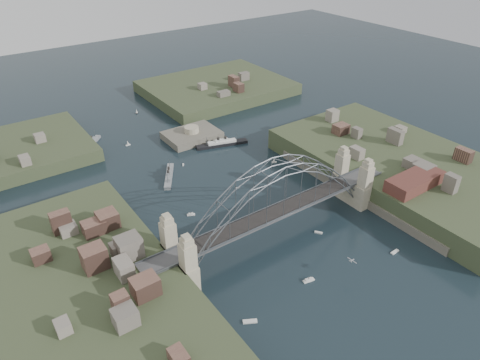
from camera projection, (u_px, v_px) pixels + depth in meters
The scene contains 27 objects.
ground at pixel (275, 235), 128.68m from camera, with size 500.00×500.00×0.00m, color black.
bridge at pixel (277, 200), 122.19m from camera, with size 84.00×13.80×24.60m.
shore_west at pixel (81, 319), 99.53m from camera, with size 50.50×90.00×12.00m.
shore_east at pixel (400, 172), 155.75m from camera, with size 50.50×90.00×12.00m.
headland_nw at pixel (8, 158), 167.44m from camera, with size 60.00×45.00×9.00m, color #354025.
headland_ne at pixel (217, 91), 229.23m from camera, with size 70.00×55.00×9.50m, color #354025.
fort_island at pixel (192, 139), 183.38m from camera, with size 22.00×16.00×9.40m.
wharf_shed at pixel (415, 181), 135.27m from camera, with size 20.00×8.00×4.00m, color #592D26.
finger_pier at pixel (438, 234), 127.98m from camera, with size 4.00×22.00×1.40m, color #454648.
naval_cruiser_near at pixel (169, 176), 155.94m from camera, with size 10.80×15.69×5.10m.
naval_cruiser_far at pixel (91, 143), 177.86m from camera, with size 11.10×11.68×4.78m.
ocean_liner at pixel (222, 144), 177.35m from camera, with size 21.26×8.80×5.23m.
aeroplane at pixel (352, 261), 111.35m from camera, with size 1.55×2.90×0.42m.
small_boat_a at pixel (191, 214), 136.84m from camera, with size 2.65×1.92×1.43m.
small_boat_b at pixel (237, 188), 150.20m from camera, with size 1.72×0.73×0.45m.
small_boat_c at pixel (309, 280), 112.47m from camera, with size 3.23×1.61×1.43m.
small_boat_d at pixel (274, 161), 165.12m from camera, with size 2.14×1.51×2.38m.
small_boat_e at pixel (99, 193), 147.50m from camera, with size 1.11×3.05×1.43m.
small_boat_f at pixel (183, 165), 163.95m from camera, with size 1.21×1.59×0.45m.
small_boat_g at pixel (395, 252), 121.99m from camera, with size 2.80×1.02×0.45m.
small_boat_h at pixel (128, 143), 177.32m from camera, with size 1.94×1.02×2.38m.
small_boat_i at pixel (329, 180), 153.57m from camera, with size 2.67×1.40×2.38m.
small_boat_j at pixel (250, 321), 101.30m from camera, with size 3.49×2.60×0.45m.
small_boat_k at pixel (137, 112), 205.48m from camera, with size 1.80×1.82×2.38m.
small_boat_l at pixel (104, 231), 129.06m from camera, with size 2.80×2.42×2.38m.
small_boat_m at pixel (318, 233), 129.34m from camera, with size 2.00×2.36×0.45m.
small_boat_n at pixel (210, 115), 202.33m from camera, with size 2.74×2.61×2.38m.
Camera 1 is at (-66.66, -76.44, 81.50)m, focal length 32.58 mm.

